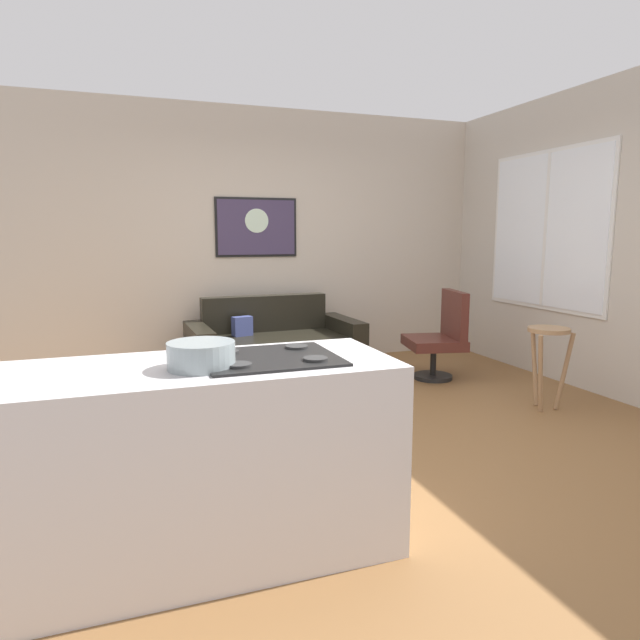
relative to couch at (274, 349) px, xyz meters
The scene contains 11 objects.
ground 1.85m from the couch, 89.78° to the right, with size 6.40×6.40×0.04m, color brown.
back_wall 1.28m from the couch, 89.34° to the left, with size 6.40×0.05×2.80m, color beige.
right_wall 3.25m from the couch, 30.07° to the right, with size 0.05×6.40×2.80m, color beige.
couch is the anchor object (origin of this frame).
coffee_table 1.26m from the couch, 88.96° to the right, with size 0.85×0.60×0.40m.
armchair 1.71m from the couch, 24.88° to the right, with size 0.64×0.66×0.89m.
bar_stool 2.64m from the couch, 45.54° to the right, with size 0.38×0.37×0.69m.
kitchen_counter 3.26m from the couch, 110.13° to the right, with size 1.70×0.71×0.91m.
mixing_bowl 3.40m from the couch, 109.89° to the right, with size 0.29×0.29×0.11m.
wall_painting 1.37m from the couch, 92.90° to the left, with size 0.91×0.03×0.64m.
window 3.01m from the couch, 19.61° to the right, with size 0.03×1.62×1.59m.
Camera 1 is at (-1.43, -3.62, 1.44)m, focal length 30.99 mm.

